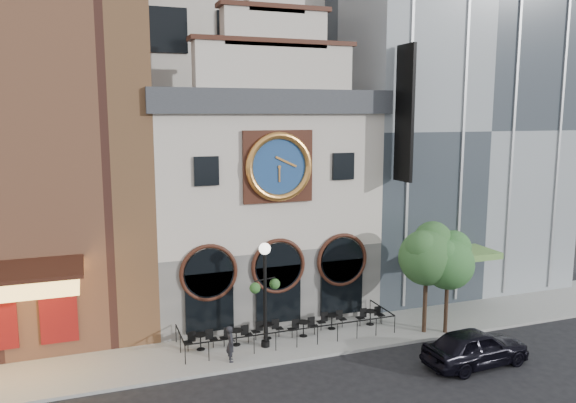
# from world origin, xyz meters

# --- Properties ---
(ground) EXTENTS (120.00, 120.00, 0.00)m
(ground) POSITION_xyz_m (0.00, 0.00, 0.00)
(ground) COLOR black
(ground) RESTS_ON ground
(sidewalk) EXTENTS (44.00, 5.00, 0.15)m
(sidewalk) POSITION_xyz_m (0.00, 2.50, 0.07)
(sidewalk) COLOR gray
(sidewalk) RESTS_ON ground
(clock_building) EXTENTS (12.60, 8.78, 18.65)m
(clock_building) POSITION_xyz_m (0.00, 7.82, 6.69)
(clock_building) COLOR #605E5B
(clock_building) RESTS_ON ground
(retail_building) EXTENTS (14.00, 14.40, 20.00)m
(retail_building) POSITION_xyz_m (12.99, 9.99, 10.14)
(retail_building) COLOR gray
(retail_building) RESTS_ON ground
(cafe_railing) EXTENTS (10.60, 2.60, 0.90)m
(cafe_railing) POSITION_xyz_m (0.00, 2.50, 0.60)
(cafe_railing) COLOR black
(cafe_railing) RESTS_ON sidewalk
(bistro_0) EXTENTS (1.58, 0.68, 0.90)m
(bistro_0) POSITION_xyz_m (-4.35, 2.53, 0.61)
(bistro_0) COLOR black
(bistro_0) RESTS_ON sidewalk
(bistro_1) EXTENTS (1.58, 0.68, 0.90)m
(bistro_1) POSITION_xyz_m (-2.64, 2.47, 0.61)
(bistro_1) COLOR black
(bistro_1) RESTS_ON sidewalk
(bistro_2) EXTENTS (1.58, 0.68, 0.90)m
(bistro_2) POSITION_xyz_m (-0.99, 2.71, 0.61)
(bistro_2) COLOR black
(bistro_2) RESTS_ON sidewalk
(bistro_3) EXTENTS (1.58, 0.68, 0.90)m
(bistro_3) POSITION_xyz_m (0.79, 2.37, 0.61)
(bistro_3) COLOR black
(bistro_3) RESTS_ON sidewalk
(bistro_4) EXTENTS (1.58, 0.68, 0.90)m
(bistro_4) POSITION_xyz_m (2.53, 2.78, 0.61)
(bistro_4) COLOR black
(bistro_4) RESTS_ON sidewalk
(bistro_5) EXTENTS (1.58, 0.68, 0.90)m
(bistro_5) POSITION_xyz_m (4.68, 2.63, 0.61)
(bistro_5) COLOR black
(bistro_5) RESTS_ON sidewalk
(car_right) EXTENTS (5.09, 2.30, 1.70)m
(car_right) POSITION_xyz_m (6.95, -2.98, 0.85)
(car_right) COLOR black
(car_right) RESTS_ON ground
(pedestrian) EXTENTS (0.45, 0.64, 1.64)m
(pedestrian) POSITION_xyz_m (-3.32, 0.85, 0.97)
(pedestrian) COLOR black
(pedestrian) RESTS_ON sidewalk
(lamppost) EXTENTS (1.58, 0.81, 5.07)m
(lamppost) POSITION_xyz_m (-1.37, 1.84, 3.29)
(lamppost) COLOR black
(lamppost) RESTS_ON sidewalk
(tree_left) EXTENTS (2.93, 2.82, 5.64)m
(tree_left) POSITION_xyz_m (6.84, 0.86, 4.28)
(tree_left) COLOR #382619
(tree_left) RESTS_ON sidewalk
(tree_right) EXTENTS (2.69, 2.59, 5.19)m
(tree_right) POSITION_xyz_m (7.82, 0.43, 3.95)
(tree_right) COLOR #382619
(tree_right) RESTS_ON sidewalk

